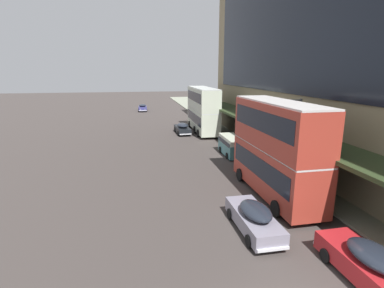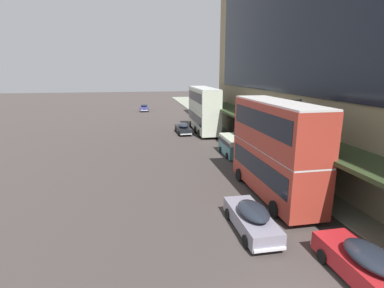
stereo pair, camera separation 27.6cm
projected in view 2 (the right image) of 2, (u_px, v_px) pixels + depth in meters
The scene contains 8 objects.
transit_bus_kerbside_front at pixel (204, 108), 41.66m from camera, with size 2.89×10.65×6.20m.
transit_bus_kerbside_rear at pixel (275, 147), 19.91m from camera, with size 2.81×9.41×6.54m.
sedan_oncoming_front at pixel (367, 266), 12.01m from camera, with size 1.95×5.03×1.65m.
sedan_trailing_near at pixel (251, 218), 15.99m from camera, with size 1.83×4.95×1.58m.
sedan_second_near at pixel (183, 128), 41.11m from camera, with size 1.87×4.70×1.50m.
sedan_oncoming_rear at pixel (144, 108), 64.48m from camera, with size 1.91×4.64×1.48m.
vw_van at pixel (232, 145), 30.53m from camera, with size 1.95×4.57×1.96m.
street_lamp at pixel (295, 134), 22.09m from camera, with size 1.50×0.28×6.33m.
Camera 2 is at (-5.16, -7.55, 8.43)m, focal length 28.00 mm.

